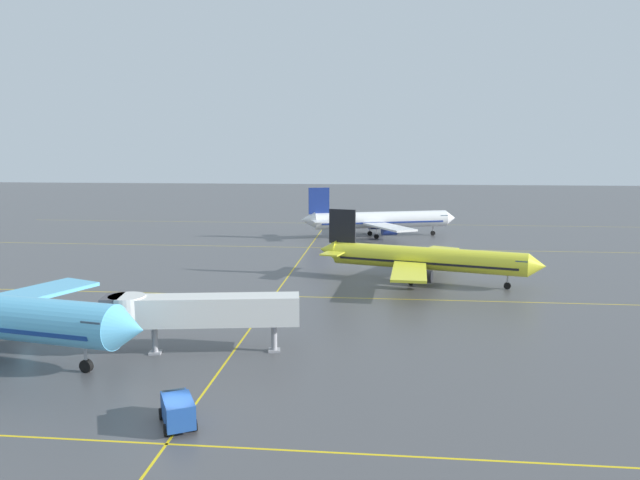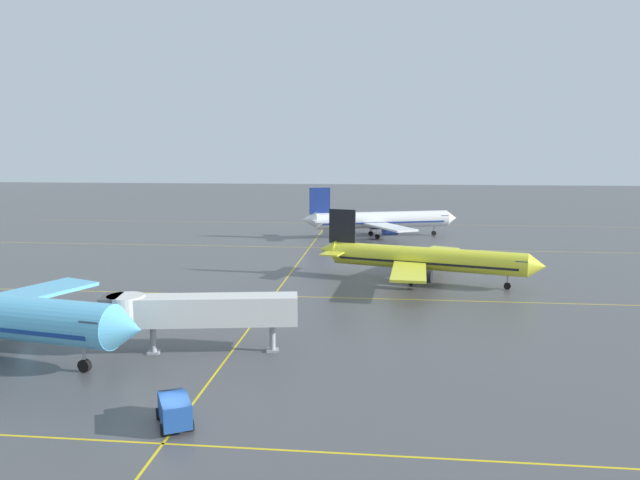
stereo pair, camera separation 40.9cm
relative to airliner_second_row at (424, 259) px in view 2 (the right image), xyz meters
The scene contains 6 objects.
ground_plane 51.41m from the airliner_second_row, 113.01° to the right, with size 600.00×600.00×0.00m, color #4C4C4F.
airliner_second_row is the anchor object (origin of this frame).
airliner_third_row 44.84m from the airliner_second_row, 98.10° to the left, with size 34.83×29.76×11.07m.
taxiway_markings 22.39m from the airliner_second_row, 155.04° to the left, with size 161.11×171.75×0.01m.
service_truck_red_van 50.83m from the airliner_second_row, 113.46° to the right, with size 3.56×4.49×2.10m.
jet_bridge 40.33m from the airliner_second_row, 126.66° to the right, with size 18.18×5.57×5.58m.
Camera 2 is at (13.78, -35.85, 18.71)m, focal length 32.59 mm.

